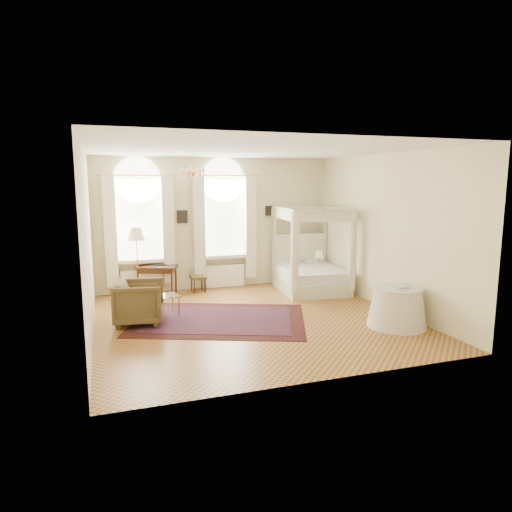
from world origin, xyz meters
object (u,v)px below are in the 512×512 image
Objects in this scene: coffee_table at (163,298)px; side_table at (397,307)px; stool at (198,279)px; floor_lamp at (136,237)px; canopy_bed at (311,272)px; nightstand at (320,274)px; armchair at (139,302)px; writing_desk at (157,270)px.

side_table reaches higher than coffee_table.
floor_lamp is at bearing 175.32° from stool.
floor_lamp is 6.06m from side_table.
stool is at bearing 127.85° from side_table.
canopy_bed is 2.90× the size of coffee_table.
nightstand reaches higher than stool.
floor_lamp is (0.15, 2.23, 1.00)m from armchair.
writing_desk is at bearing -4.75° from armchair.
canopy_bed reaches higher than coffee_table.
canopy_bed is at bearing -133.21° from nightstand.
armchair is at bearing -149.49° from coffee_table.
armchair is at bearing -162.11° from canopy_bed.
stool is 0.57× the size of coffee_table.
writing_desk is 0.93m from floor_lamp.
nightstand is 0.59× the size of armchair.
armchair is at bearing -157.82° from nightstand.
canopy_bed is at bearing -11.52° from floor_lamp.
armchair is at bearing -93.82° from floor_lamp.
armchair is at bearing -105.01° from writing_desk.
nightstand is 4.69m from coffee_table.
side_table is (4.44, -3.99, -1.04)m from floor_lamp.
writing_desk is 2.32m from armchair.
coffee_table is (-3.81, -1.10, -0.08)m from canopy_bed.
stool is 1.79m from floor_lamp.
writing_desk is 0.95× the size of side_table.
side_table is (3.99, -3.99, -0.23)m from writing_desk.
canopy_bed is 3.97m from coffee_table.
side_table is (-0.26, -3.74, 0.10)m from nightstand.
nightstand is at bearing -3.42° from writing_desk.
canopy_bed is 3.89× the size of nightstand.
side_table is at bearing -44.99° from writing_desk.
floor_lamp reaches higher than writing_desk.
coffee_table is 0.65× the size of side_table.
floor_lamp is at bearing 168.48° from canopy_bed.
writing_desk reaches higher than stool.
nightstand is 0.75× the size of coffee_table.
nightstand is at bearing 46.79° from canopy_bed.
floor_lamp reaches higher than coffee_table.
coffee_table is at bearing -80.44° from floor_lamp.
nightstand is (0.55, 0.59, -0.21)m from canopy_bed.
writing_desk is 2.57× the size of stool.
floor_lamp is 1.50× the size of side_table.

